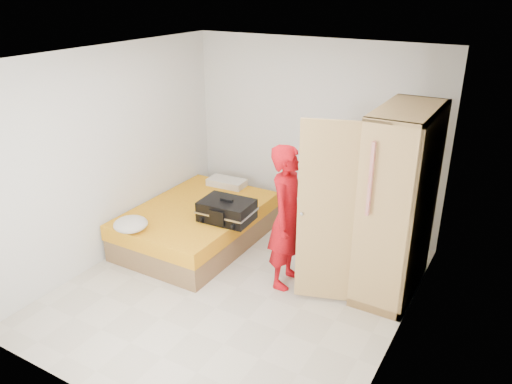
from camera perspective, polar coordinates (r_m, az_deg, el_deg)
The scene contains 7 objects.
room at distance 5.24m, azimuth -2.33°, elevation 1.02°, with size 4.00×4.02×2.60m.
bed at distance 6.72m, azimuth -6.74°, elevation -3.75°, with size 1.42×2.02×0.50m.
wardrobe at distance 5.56m, azimuth 15.33°, elevation -1.88°, with size 1.15×1.36×2.10m.
person at distance 5.56m, azimuth 3.66°, elevation -2.89°, with size 0.61×0.40×1.68m, color red.
suitcase at distance 6.21m, azimuth -3.37°, elevation -2.13°, with size 0.68×0.53×0.28m.
round_cushion at distance 6.15m, azimuth -14.13°, elevation -3.59°, with size 0.41×0.41×0.16m, color silver.
pillow at distance 7.27m, azimuth -3.37°, elevation 1.09°, with size 0.55×0.28×0.10m, color silver.
Camera 1 is at (2.62, -4.09, 3.27)m, focal length 35.00 mm.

